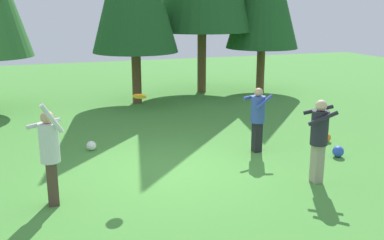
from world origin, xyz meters
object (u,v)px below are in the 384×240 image
person_bystander (319,134)px  ball_orange (327,138)px  person_catcher (258,115)px  person_thrower (50,150)px  ball_blue (338,151)px  frisbee (140,96)px  ball_white (91,146)px

person_bystander → ball_orange: 3.07m
person_catcher → person_thrower: bearing=1.1°
person_catcher → ball_blue: (1.61, -1.00, -0.79)m
person_bystander → ball_blue: person_bystander is taller
person_bystander → frisbee: frisbee is taller
person_thrower → person_catcher: size_ratio=1.21×
person_thrower → person_bystander: 5.06m
person_bystander → frisbee: 3.59m
person_bystander → ball_white: bearing=-20.5°
person_bystander → person_catcher: bearing=-62.9°
person_catcher → frisbee: size_ratio=4.62×
ball_white → ball_orange: ball_white is taller
frisbee → ball_blue: size_ratio=1.28×
ball_orange → person_thrower: bearing=-166.9°
frisbee → person_bystander: bearing=-21.2°
person_bystander → ball_white: (-4.00, 3.56, -0.88)m
ball_orange → person_bystander: bearing=-129.5°
frisbee → person_thrower: bearing=-160.8°
person_catcher → ball_white: (-3.78, 1.41, -0.81)m
person_catcher → person_bystander: person_bystander is taller
person_bystander → ball_blue: bearing=-119.2°
ball_blue → person_thrower: bearing=-175.6°
ball_blue → ball_orange: 1.21m
ball_white → ball_orange: (5.87, -1.30, -0.01)m
person_thrower → ball_orange: 7.14m
ball_white → ball_orange: size_ratio=1.05×
person_bystander → ball_orange: (1.87, 2.27, -0.89)m
person_bystander → ball_blue: (1.39, 1.15, -0.87)m
person_thrower → ball_white: person_thrower is taller
ball_white → ball_orange: 6.01m
person_thrower → person_bystander: bearing=-26.7°
person_thrower → frisbee: person_thrower is taller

